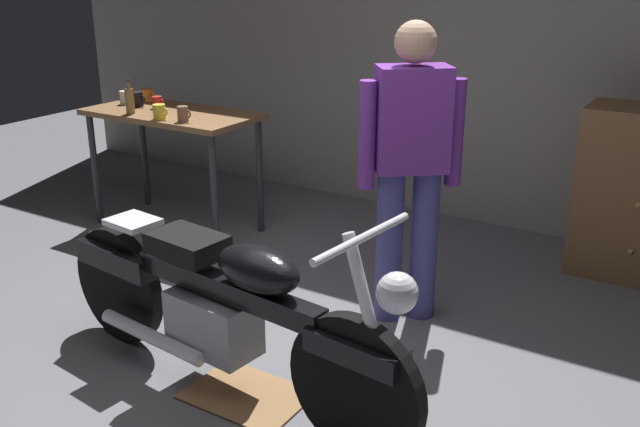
{
  "coord_description": "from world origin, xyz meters",
  "views": [
    {
      "loc": [
        1.92,
        -2.41,
        1.97
      ],
      "look_at": [
        -0.01,
        0.7,
        0.65
      ],
      "focal_mm": 40.15,
      "sensor_mm": 36.0,
      "label": 1
    }
  ],
  "objects_px": {
    "mug_brown_stoneware": "(183,114)",
    "mug_yellow_tall": "(159,112)",
    "motorcycle": "(222,306)",
    "mug_red_diner": "(158,102)",
    "mug_black_matte": "(138,99)",
    "person_standing": "(410,162)",
    "bottle": "(130,100)",
    "mug_white_ceramic": "(125,98)",
    "mug_orange_travel": "(147,95)"
  },
  "relations": [
    {
      "from": "mug_brown_stoneware",
      "to": "mug_yellow_tall",
      "type": "bearing_deg",
      "value": -172.79
    },
    {
      "from": "motorcycle",
      "to": "mug_red_diner",
      "type": "xyz_separation_m",
      "value": [
        -1.87,
        1.57,
        0.5
      ]
    },
    {
      "from": "mug_black_matte",
      "to": "person_standing",
      "type": "bearing_deg",
      "value": -9.5
    },
    {
      "from": "mug_brown_stoneware",
      "to": "bottle",
      "type": "bearing_deg",
      "value": -179.78
    },
    {
      "from": "mug_white_ceramic",
      "to": "bottle",
      "type": "xyz_separation_m",
      "value": [
        0.29,
        -0.23,
        0.05
      ]
    },
    {
      "from": "mug_black_matte",
      "to": "mug_red_diner",
      "type": "xyz_separation_m",
      "value": [
        0.18,
        0.02,
        -0.01
      ]
    },
    {
      "from": "motorcycle",
      "to": "bottle",
      "type": "bearing_deg",
      "value": 151.4
    },
    {
      "from": "bottle",
      "to": "person_standing",
      "type": "bearing_deg",
      "value": -4.73
    },
    {
      "from": "mug_yellow_tall",
      "to": "mug_brown_stoneware",
      "type": "height_order",
      "value": "mug_brown_stoneware"
    },
    {
      "from": "mug_black_matte",
      "to": "bottle",
      "type": "height_order",
      "value": "bottle"
    },
    {
      "from": "mug_white_ceramic",
      "to": "mug_orange_travel",
      "type": "bearing_deg",
      "value": 72.9
    },
    {
      "from": "mug_orange_travel",
      "to": "mug_red_diner",
      "type": "bearing_deg",
      "value": -31.73
    },
    {
      "from": "motorcycle",
      "to": "mug_yellow_tall",
      "type": "relative_size",
      "value": 18.0
    },
    {
      "from": "mug_brown_stoneware",
      "to": "mug_black_matte",
      "type": "xyz_separation_m",
      "value": [
        -0.65,
        0.22,
        0.0
      ]
    },
    {
      "from": "mug_orange_travel",
      "to": "bottle",
      "type": "height_order",
      "value": "bottle"
    },
    {
      "from": "person_standing",
      "to": "mug_white_ceramic",
      "type": "height_order",
      "value": "person_standing"
    },
    {
      "from": "mug_red_diner",
      "to": "mug_brown_stoneware",
      "type": "bearing_deg",
      "value": -27.04
    },
    {
      "from": "motorcycle",
      "to": "mug_orange_travel",
      "type": "xyz_separation_m",
      "value": [
        -2.14,
        1.74,
        0.5
      ]
    },
    {
      "from": "mug_brown_stoneware",
      "to": "mug_black_matte",
      "type": "relative_size",
      "value": 0.95
    },
    {
      "from": "mug_brown_stoneware",
      "to": "bottle",
      "type": "xyz_separation_m",
      "value": [
        -0.5,
        -0.0,
        0.04
      ]
    },
    {
      "from": "person_standing",
      "to": "mug_black_matte",
      "type": "xyz_separation_m",
      "value": [
        -2.45,
        0.41,
        0.03
      ]
    },
    {
      "from": "person_standing",
      "to": "mug_brown_stoneware",
      "type": "xyz_separation_m",
      "value": [
        -1.8,
        0.19,
        0.03
      ]
    },
    {
      "from": "person_standing",
      "to": "bottle",
      "type": "height_order",
      "value": "person_standing"
    },
    {
      "from": "mug_yellow_tall",
      "to": "bottle",
      "type": "distance_m",
      "value": 0.31
    },
    {
      "from": "mug_orange_travel",
      "to": "mug_black_matte",
      "type": "distance_m",
      "value": 0.21
    },
    {
      "from": "mug_yellow_tall",
      "to": "mug_white_ceramic",
      "type": "xyz_separation_m",
      "value": [
        -0.6,
        0.25,
        -0.0
      ]
    },
    {
      "from": "mug_black_matte",
      "to": "bottle",
      "type": "distance_m",
      "value": 0.27
    },
    {
      "from": "mug_brown_stoneware",
      "to": "mug_orange_travel",
      "type": "bearing_deg",
      "value": 151.21
    },
    {
      "from": "mug_black_matte",
      "to": "motorcycle",
      "type": "bearing_deg",
      "value": -37.09
    },
    {
      "from": "mug_orange_travel",
      "to": "mug_red_diner",
      "type": "distance_m",
      "value": 0.32
    },
    {
      "from": "mug_yellow_tall",
      "to": "mug_red_diner",
      "type": "distance_m",
      "value": 0.38
    },
    {
      "from": "mug_white_ceramic",
      "to": "mug_orange_travel",
      "type": "height_order",
      "value": "mug_white_ceramic"
    },
    {
      "from": "bottle",
      "to": "mug_yellow_tall",
      "type": "bearing_deg",
      "value": -4.26
    },
    {
      "from": "mug_yellow_tall",
      "to": "mug_brown_stoneware",
      "type": "xyz_separation_m",
      "value": [
        0.2,
        0.02,
        0.0
      ]
    },
    {
      "from": "motorcycle",
      "to": "mug_white_ceramic",
      "type": "relative_size",
      "value": 20.72
    },
    {
      "from": "mug_orange_travel",
      "to": "mug_brown_stoneware",
      "type": "bearing_deg",
      "value": -28.79
    },
    {
      "from": "motorcycle",
      "to": "mug_yellow_tall",
      "type": "distance_m",
      "value": 2.12
    },
    {
      "from": "mug_yellow_tall",
      "to": "mug_orange_travel",
      "type": "distance_m",
      "value": 0.69
    },
    {
      "from": "mug_white_ceramic",
      "to": "mug_red_diner",
      "type": "bearing_deg",
      "value": 3.0
    },
    {
      "from": "mug_red_diner",
      "to": "mug_orange_travel",
      "type": "bearing_deg",
      "value": 148.27
    },
    {
      "from": "mug_orange_travel",
      "to": "motorcycle",
      "type": "bearing_deg",
      "value": -39.08
    },
    {
      "from": "person_standing",
      "to": "mug_brown_stoneware",
      "type": "distance_m",
      "value": 1.81
    },
    {
      "from": "motorcycle",
      "to": "mug_black_matte",
      "type": "height_order",
      "value": "mug_black_matte"
    },
    {
      "from": "mug_yellow_tall",
      "to": "mug_brown_stoneware",
      "type": "relative_size",
      "value": 1.09
    },
    {
      "from": "mug_orange_travel",
      "to": "mug_red_diner",
      "type": "relative_size",
      "value": 1.17
    },
    {
      "from": "mug_yellow_tall",
      "to": "person_standing",
      "type": "bearing_deg",
      "value": -4.8
    },
    {
      "from": "person_standing",
      "to": "mug_yellow_tall",
      "type": "xyz_separation_m",
      "value": [
        -1.99,
        0.17,
        0.03
      ]
    },
    {
      "from": "mug_red_diner",
      "to": "bottle",
      "type": "xyz_separation_m",
      "value": [
        -0.03,
        -0.24,
        0.05
      ]
    },
    {
      "from": "mug_white_ceramic",
      "to": "mug_red_diner",
      "type": "distance_m",
      "value": 0.33
    },
    {
      "from": "mug_white_ceramic",
      "to": "mug_red_diner",
      "type": "xyz_separation_m",
      "value": [
        0.32,
        0.02,
        -0.01
      ]
    }
  ]
}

